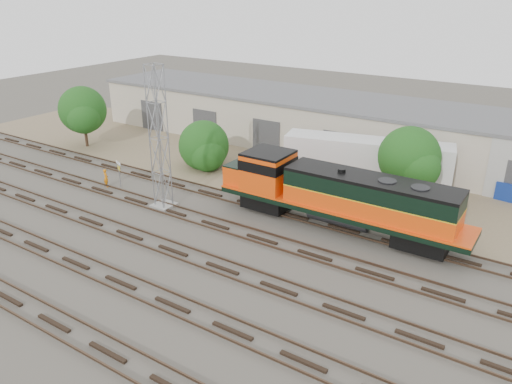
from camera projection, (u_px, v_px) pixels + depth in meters
The scene contains 13 objects.
ground at pixel (202, 234), 34.77m from camera, with size 140.00×140.00×0.00m, color #47423A.
dirt_strip at pixel (304, 171), 46.35m from camera, with size 80.00×16.00×0.02m, color #726047.
tracks at pixel (173, 251), 32.42m from camera, with size 80.00×20.40×0.28m.
warehouse at pixel (342, 125), 51.48m from camera, with size 58.40×10.40×5.30m.
locomotive at pixel (336, 195), 34.79m from camera, with size 18.30×3.21×4.40m.
signal_tower at pixel (159, 141), 37.05m from camera, with size 1.61×1.61×10.92m.
sign_post at pixel (119, 169), 42.21m from camera, with size 0.89×0.41×2.32m.
worker at pixel (106, 178), 42.59m from camera, with size 0.58×0.38×1.60m, color orange.
semi_trailer at pixel (371, 158), 41.73m from camera, with size 14.01×5.93×4.23m.
dumpster_blue at pixel (508, 190), 40.19m from camera, with size 1.60×1.50×1.50m, color navy.
tree_west at pixel (83, 112), 51.91m from camera, with size 5.16×4.92×6.43m.
tree_mid at pixel (205, 148), 46.66m from camera, with size 4.98×4.74×4.74m.
tree_east at pixel (411, 160), 37.62m from camera, with size 4.92×4.69×6.33m.
Camera 1 is at (20.11, -23.86, 16.06)m, focal length 35.00 mm.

